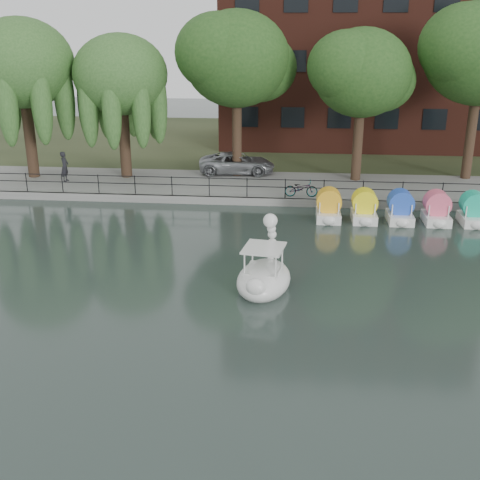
# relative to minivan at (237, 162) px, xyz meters

# --- Properties ---
(ground_plane) EXTENTS (120.00, 120.00, 0.00)m
(ground_plane) POSITION_rel_minivan_xyz_m (1.04, -18.38, -1.12)
(ground_plane) COLOR #384644
(promenade) EXTENTS (40.00, 6.00, 0.40)m
(promenade) POSITION_rel_minivan_xyz_m (1.04, -2.38, -0.92)
(promenade) COLOR gray
(promenade) RESTS_ON ground_plane
(kerb) EXTENTS (40.00, 0.25, 0.40)m
(kerb) POSITION_rel_minivan_xyz_m (1.04, -5.33, -0.92)
(kerb) COLOR gray
(kerb) RESTS_ON ground_plane
(land_strip) EXTENTS (60.00, 22.00, 0.36)m
(land_strip) POSITION_rel_minivan_xyz_m (1.04, 11.62, -0.94)
(land_strip) COLOR #47512D
(land_strip) RESTS_ON ground_plane
(railing) EXTENTS (32.00, 0.05, 1.00)m
(railing) POSITION_rel_minivan_xyz_m (1.04, -5.13, 0.02)
(railing) COLOR black
(railing) RESTS_ON promenade
(apartment_building) EXTENTS (20.00, 10.07, 18.00)m
(apartment_building) POSITION_rel_minivan_xyz_m (8.04, 11.59, 8.24)
(apartment_building) COLOR #4C1E16
(apartment_building) RESTS_ON land_strip
(willow_left) EXTENTS (5.88, 5.88, 9.01)m
(willow_left) POSITION_rel_minivan_xyz_m (-11.96, -1.88, 5.75)
(willow_left) COLOR #473323
(willow_left) RESTS_ON promenade
(willow_mid) EXTENTS (5.32, 5.32, 8.15)m
(willow_mid) POSITION_rel_minivan_xyz_m (-6.46, -1.38, 5.12)
(willow_mid) COLOR #473323
(willow_mid) RESTS_ON promenade
(broadleaf_center) EXTENTS (6.00, 6.00, 9.25)m
(broadleaf_center) POSITION_rel_minivan_xyz_m (0.04, -0.38, 5.94)
(broadleaf_center) COLOR #473323
(broadleaf_center) RESTS_ON promenade
(broadleaf_right) EXTENTS (5.40, 5.40, 8.32)m
(broadleaf_right) POSITION_rel_minivan_xyz_m (7.04, -0.88, 5.26)
(broadleaf_right) COLOR #473323
(broadleaf_right) RESTS_ON promenade
(minivan) EXTENTS (2.70, 5.34, 1.45)m
(minivan) POSITION_rel_minivan_xyz_m (0.00, 0.00, 0.00)
(minivan) COLOR gray
(minivan) RESTS_ON promenade
(bicycle) EXTENTS (0.62, 1.73, 1.00)m
(bicycle) POSITION_rel_minivan_xyz_m (3.87, -4.88, -0.22)
(bicycle) COLOR gray
(bicycle) RESTS_ON promenade
(pedestrian) EXTENTS (0.49, 0.72, 1.98)m
(pedestrian) POSITION_rel_minivan_xyz_m (-9.65, -2.85, 0.26)
(pedestrian) COLOR black
(pedestrian) RESTS_ON promenade
(swan_boat) EXTENTS (2.32, 3.23, 2.52)m
(swan_boat) POSITION_rel_minivan_xyz_m (2.54, -15.77, -0.57)
(swan_boat) COLOR white
(swan_boat) RESTS_ON ground_plane
(pedal_boat_row) EXTENTS (11.35, 1.70, 1.40)m
(pedal_boat_row) POSITION_rel_minivan_xyz_m (10.29, -7.46, -0.52)
(pedal_boat_row) COLOR white
(pedal_boat_row) RESTS_ON ground_plane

